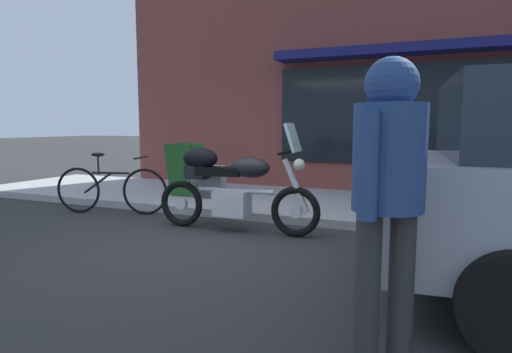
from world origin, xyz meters
name	(u,v)px	position (x,y,z in m)	size (l,w,h in m)	color
ground_plane	(199,245)	(0.00, 0.00, 0.00)	(80.00, 80.00, 0.00)	#2B2B2B
touring_motorcycle	(227,184)	(-0.02, 0.77, 0.60)	(2.22, 0.63, 1.39)	black
parked_bicycle	(111,189)	(-2.14, 1.00, 0.39)	(1.75, 0.61, 0.95)	black
pedestrian_walking	(388,178)	(2.27, -1.84, 1.09)	(0.48, 0.54, 1.72)	#2F2F2F
sandwich_board_sign	(184,170)	(-1.62, 2.26, 0.59)	(0.55, 0.41, 0.92)	#1E511E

